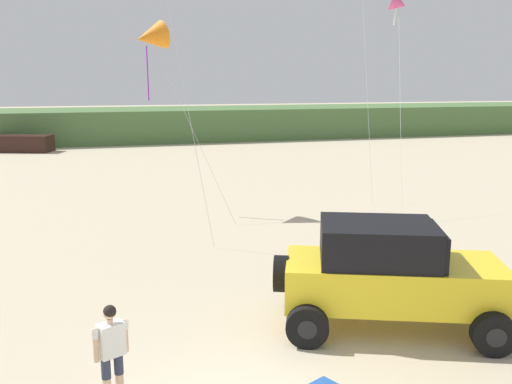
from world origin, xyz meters
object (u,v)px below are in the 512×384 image
object	(u,v)px
kite_blue_swept	(150,37)
person_watching	(111,348)
jeep	(390,273)
kite_orange_streamer	(399,4)
distant_sedan	(22,143)

from	to	relation	value
kite_blue_swept	person_watching	bearing A→B (deg)	-98.45
jeep	kite_blue_swept	world-z (taller)	kite_blue_swept
person_watching	kite_orange_streamer	xyz separation A→B (m)	(12.49, 13.64, 7.33)
person_watching	kite_orange_streamer	bearing A→B (deg)	47.51
person_watching	distant_sedan	size ratio (longest dim) A/B	0.40
distant_sedan	kite_orange_streamer	xyz separation A→B (m)	(18.03, -20.96, 7.67)
person_watching	distant_sedan	xyz separation A→B (m)	(-5.54, 34.60, -0.34)
kite_blue_swept	kite_orange_streamer	bearing A→B (deg)	0.16
jeep	kite_blue_swept	distance (m)	13.96
jeep	kite_orange_streamer	distance (m)	15.80
kite_orange_streamer	kite_blue_swept	xyz separation A→B (m)	(-10.47, -0.03, -1.56)
jeep	kite_orange_streamer	xyz separation A→B (m)	(6.87, 12.34, 7.07)
jeep	distant_sedan	xyz separation A→B (m)	(-11.16, 33.30, -0.60)
kite_orange_streamer	distant_sedan	bearing A→B (deg)	130.70
jeep	kite_blue_swept	xyz separation A→B (m)	(-3.60, 12.31, 5.50)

